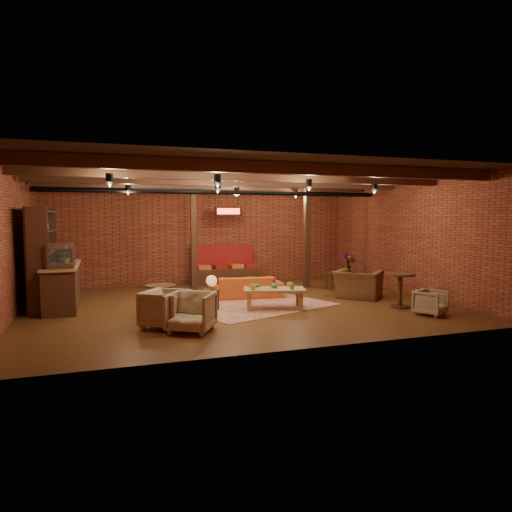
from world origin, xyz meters
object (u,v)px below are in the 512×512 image
object	(u,v)px
side_table_book	(334,274)
armchair_far	(431,301)
armchair_a	(166,307)
side_table_lamp	(212,283)
sofa	(245,287)
round_table_left	(161,295)
plant_tall	(348,237)
armchair_b	(191,310)
round_table_right	(400,285)
coffee_table	(274,291)
armchair_right	(359,280)

from	to	relation	value
side_table_book	armchair_far	xyz separation A→B (m)	(0.36, -3.80, -0.18)
armchair_a	side_table_lamp	bearing A→B (deg)	-4.46
sofa	side_table_book	bearing A→B (deg)	-166.75
round_table_left	plant_tall	bearing A→B (deg)	23.48
armchair_a	armchair_b	size ratio (longest dim) A/B	0.99
side_table_book	round_table_right	size ratio (longest dim) A/B	0.66
round_table_left	plant_tall	size ratio (longest dim) A/B	0.23
sofa	side_table_lamp	xyz separation A→B (m)	(-1.21, -1.23, 0.32)
sofa	coffee_table	distance (m)	1.70
sofa	armchair_b	distance (m)	3.80
coffee_table	round_table_right	world-z (taller)	round_table_right
sofa	side_table_book	xyz separation A→B (m)	(2.91, 0.39, 0.19)
armchair_a	armchair_b	world-z (taller)	armchair_b
round_table_left	armchair_right	bearing A→B (deg)	6.41
sofa	round_table_right	world-z (taller)	round_table_right
side_table_lamp	armchair_right	size ratio (longest dim) A/B	0.71
armchair_a	plant_tall	world-z (taller)	plant_tall
armchair_far	side_table_book	bearing A→B (deg)	68.17
sofa	side_table_lamp	distance (m)	1.76
coffee_table	side_table_lamp	world-z (taller)	side_table_lamp
coffee_table	plant_tall	distance (m)	4.60
armchair_b	round_table_right	bearing A→B (deg)	37.60
side_table_lamp	armchair_a	world-z (taller)	armchair_a
round_table_left	armchair_far	xyz separation A→B (m)	(5.72, -1.75, -0.17)
round_table_left	armchair_a	xyz separation A→B (m)	(-0.03, -1.05, -0.06)
armchair_a	armchair_right	size ratio (longest dim) A/B	0.72
sofa	armchair_far	size ratio (longest dim) A/B	3.25
side_table_lamp	armchair_right	bearing A→B (deg)	2.31
armchair_right	plant_tall	distance (m)	2.49
coffee_table	round_table_left	bearing A→B (deg)	179.59
side_table_book	plant_tall	world-z (taller)	plant_tall
side_table_lamp	round_table_left	size ratio (longest dim) A/B	1.16
sofa	armchair_far	world-z (taller)	armchair_far
sofa	plant_tall	bearing A→B (deg)	-159.03
side_table_lamp	round_table_right	size ratio (longest dim) A/B	0.98
side_table_book	armchair_far	size ratio (longest dim) A/B	0.89
round_table_left	armchair_a	distance (m)	1.05
coffee_table	armchair_right	size ratio (longest dim) A/B	1.38
armchair_b	plant_tall	world-z (taller)	plant_tall
sofa	round_table_left	distance (m)	2.97
round_table_left	round_table_right	bearing A→B (deg)	-8.55
sofa	armchair_a	size ratio (longest dim) A/B	2.41
side_table_lamp	armchair_right	xyz separation A→B (m)	(4.08, 0.16, -0.12)
armchair_b	armchair_right	bearing A→B (deg)	53.33
armchair_a	armchair_far	bearing A→B (deg)	-60.76
armchair_a	round_table_right	distance (m)	5.61
side_table_lamp	armchair_a	size ratio (longest dim) A/B	0.98
round_table_right	side_table_book	bearing A→B (deg)	94.11
plant_tall	armchair_a	bearing A→B (deg)	-149.00
sofa	round_table_left	xyz separation A→B (m)	(-2.45, -1.67, 0.18)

